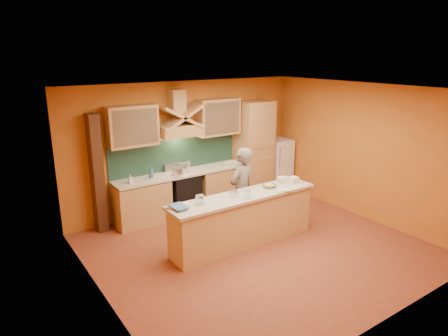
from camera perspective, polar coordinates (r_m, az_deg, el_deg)
floor at (r=7.32m, az=4.84°, el=-11.31°), size 5.50×5.00×0.01m
ceiling at (r=6.52m, az=5.43°, el=11.08°), size 5.50×5.00×0.01m
wall_back at (r=8.79m, az=-5.30°, el=3.16°), size 5.50×0.02×2.80m
wall_front at (r=5.23m, az=22.91°, el=-7.34°), size 5.50×0.02×2.80m
wall_left at (r=5.55m, az=-17.51°, el=-5.46°), size 0.02×5.00×2.80m
wall_right at (r=8.75m, az=19.18°, el=2.25°), size 0.02×5.00×2.80m
base_cabinet_left at (r=8.29m, az=-11.67°, el=-4.94°), size 1.10×0.60×0.86m
base_cabinet_right at (r=9.14m, az=-0.66°, el=-2.59°), size 1.10×0.60×0.86m
counter_top at (r=8.52m, az=-5.98°, el=-0.75°), size 3.00×0.62×0.04m
stove at (r=8.67m, az=-5.89°, el=-3.60°), size 0.60×0.58×0.90m
backsplash at (r=8.67m, az=-6.95°, el=1.92°), size 3.00×0.03×0.70m
range_hood at (r=8.35m, az=-6.33°, el=5.38°), size 0.92×0.50×0.24m
hood_chimney at (r=8.35m, az=-6.78°, el=9.40°), size 0.30×0.30×0.50m
upper_cabinet_left at (r=7.97m, az=-13.00°, el=5.87°), size 1.00×0.35×0.80m
upper_cabinet_right at (r=8.89m, az=-0.87°, el=7.32°), size 1.00×0.35×0.80m
pantry_column at (r=9.51m, az=4.35°, el=2.64°), size 0.80×0.60×2.30m
fridge at (r=10.10m, az=7.61°, el=0.43°), size 0.58×0.60×1.30m
trim_column_left at (r=7.95m, az=-17.68°, el=-0.82°), size 0.20×0.30×2.30m
island_body at (r=7.28m, az=2.80°, el=-7.57°), size 2.80×0.55×0.88m
island_top at (r=7.10m, az=2.85°, el=-4.03°), size 2.90×0.62×0.05m
person at (r=7.66m, az=2.55°, el=-3.16°), size 0.69×0.54×1.67m
pot_large at (r=8.34m, az=-6.57°, el=-0.57°), size 0.32×0.32×0.16m
pot_small at (r=8.55m, az=-5.78°, el=-0.22°), size 0.20×0.20×0.13m
soap_bottle_a at (r=7.97m, az=-13.21°, el=-1.51°), size 0.08×0.08×0.18m
soap_bottle_b at (r=8.20m, az=-10.38°, el=-0.57°), size 0.13×0.13×0.25m
bowl_back at (r=9.09m, az=1.31°, el=0.78°), size 0.29×0.29×0.07m
dish_rack at (r=8.95m, az=1.04°, el=0.59°), size 0.27×0.23×0.09m
book_lower at (r=6.45m, az=-7.35°, el=-5.93°), size 0.32×0.35×0.03m
book_upper at (r=6.45m, az=-7.39°, el=-5.73°), size 0.25×0.34×0.02m
jar_large at (r=6.66m, az=-3.45°, el=-4.54°), size 0.17×0.17×0.15m
jar_small at (r=6.92m, az=3.47°, el=-3.77°), size 0.14×0.14×0.14m
kitchen_scale at (r=6.95m, az=1.48°, el=-3.80°), size 0.14×0.14×0.11m
mixing_bowl at (r=7.51m, az=6.52°, el=-2.53°), size 0.33×0.33×0.06m
cloth at (r=7.39m, az=8.42°, el=-3.10°), size 0.32×0.27×0.02m
grocery_bag_a at (r=7.81m, az=9.85°, el=-1.70°), size 0.18×0.15×0.12m
grocery_bag_b at (r=7.79m, az=8.39°, el=-1.70°), size 0.23×0.20×0.12m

